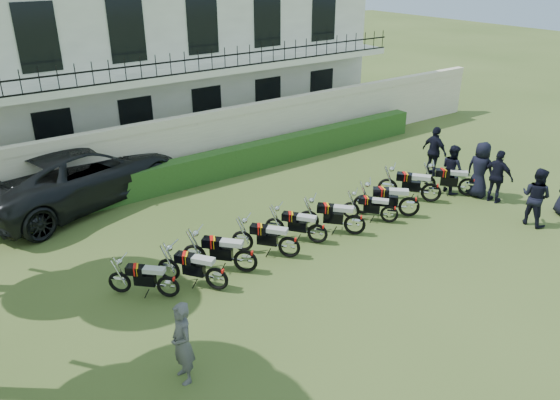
{
  "coord_description": "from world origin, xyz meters",
  "views": [
    {
      "loc": [
        -8.72,
        -9.33,
        7.62
      ],
      "look_at": [
        -0.9,
        1.57,
        1.5
      ],
      "focal_mm": 35.0,
      "sensor_mm": 36.0,
      "label": 1
    }
  ],
  "objects_px": {
    "motorcycle_2": "(245,256)",
    "motorcycle_3": "(289,242)",
    "suv": "(79,174)",
    "officer_3": "(480,170)",
    "motorcycle_1": "(217,273)",
    "motorcycle_0": "(168,282)",
    "motorcycle_4": "(318,229)",
    "officer_4": "(452,169)",
    "motorcycle_6": "(390,210)",
    "motorcycle_8": "(432,188)",
    "motorcycle_9": "(468,183)",
    "inspector": "(182,343)",
    "motorcycle_7": "(410,202)",
    "officer_5": "(434,151)",
    "officer_2": "(497,177)",
    "officer_1": "(536,197)",
    "motorcycle_5": "(355,220)"
  },
  "relations": [
    {
      "from": "officer_3",
      "to": "motorcycle_4",
      "type": "bearing_deg",
      "value": 77.68
    },
    {
      "from": "motorcycle_7",
      "to": "motorcycle_8",
      "type": "xyz_separation_m",
      "value": [
        1.42,
        0.33,
        0.0
      ]
    },
    {
      "from": "motorcycle_9",
      "to": "motorcycle_8",
      "type": "bearing_deg",
      "value": 122.68
    },
    {
      "from": "officer_3",
      "to": "officer_5",
      "type": "bearing_deg",
      "value": -14.42
    },
    {
      "from": "motorcycle_7",
      "to": "inspector",
      "type": "height_order",
      "value": "inspector"
    },
    {
      "from": "motorcycle_7",
      "to": "officer_2",
      "type": "height_order",
      "value": "officer_2"
    },
    {
      "from": "motorcycle_3",
      "to": "motorcycle_4",
      "type": "xyz_separation_m",
      "value": [
        1.13,
        0.17,
        -0.02
      ]
    },
    {
      "from": "motorcycle_7",
      "to": "officer_3",
      "type": "height_order",
      "value": "officer_3"
    },
    {
      "from": "motorcycle_2",
      "to": "motorcycle_3",
      "type": "xyz_separation_m",
      "value": [
        1.37,
        -0.04,
        -0.02
      ]
    },
    {
      "from": "motorcycle_0",
      "to": "motorcycle_9",
      "type": "height_order",
      "value": "motorcycle_9"
    },
    {
      "from": "suv",
      "to": "inspector",
      "type": "relative_size",
      "value": 4.03
    },
    {
      "from": "motorcycle_3",
      "to": "suv",
      "type": "relative_size",
      "value": 0.22
    },
    {
      "from": "motorcycle_4",
      "to": "officer_4",
      "type": "height_order",
      "value": "officer_4"
    },
    {
      "from": "motorcycle_7",
      "to": "officer_2",
      "type": "xyz_separation_m",
      "value": [
        3.2,
        -0.86,
        0.38
      ]
    },
    {
      "from": "motorcycle_1",
      "to": "motorcycle_9",
      "type": "xyz_separation_m",
      "value": [
        9.76,
        0.01,
        0.02
      ]
    },
    {
      "from": "motorcycle_4",
      "to": "motorcycle_7",
      "type": "bearing_deg",
      "value": -42.38
    },
    {
      "from": "motorcycle_5",
      "to": "motorcycle_8",
      "type": "height_order",
      "value": "motorcycle_8"
    },
    {
      "from": "motorcycle_5",
      "to": "inspector",
      "type": "xyz_separation_m",
      "value": [
        -6.75,
        -2.47,
        0.36
      ]
    },
    {
      "from": "officer_5",
      "to": "motorcycle_0",
      "type": "bearing_deg",
      "value": 100.13
    },
    {
      "from": "motorcycle_3",
      "to": "motorcycle_6",
      "type": "distance_m",
      "value": 3.74
    },
    {
      "from": "motorcycle_8",
      "to": "officer_2",
      "type": "height_order",
      "value": "officer_2"
    },
    {
      "from": "motorcycle_1",
      "to": "motorcycle_0",
      "type": "bearing_deg",
      "value": 124.23
    },
    {
      "from": "suv",
      "to": "officer_1",
      "type": "height_order",
      "value": "suv"
    },
    {
      "from": "motorcycle_3",
      "to": "motorcycle_8",
      "type": "bearing_deg",
      "value": -37.98
    },
    {
      "from": "officer_2",
      "to": "officer_1",
      "type": "bearing_deg",
      "value": 155.54
    },
    {
      "from": "motorcycle_3",
      "to": "motorcycle_6",
      "type": "xyz_separation_m",
      "value": [
        3.74,
        -0.1,
        -0.05
      ]
    },
    {
      "from": "motorcycle_1",
      "to": "suv",
      "type": "xyz_separation_m",
      "value": [
        -1.01,
        7.31,
        0.48
      ]
    },
    {
      "from": "motorcycle_4",
      "to": "motorcycle_6",
      "type": "bearing_deg",
      "value": -42.67
    },
    {
      "from": "suv",
      "to": "officer_3",
      "type": "height_order",
      "value": "suv"
    },
    {
      "from": "inspector",
      "to": "officer_3",
      "type": "xyz_separation_m",
      "value": [
        12.09,
        2.15,
        0.1
      ]
    },
    {
      "from": "suv",
      "to": "officer_5",
      "type": "bearing_deg",
      "value": -133.35
    },
    {
      "from": "motorcycle_8",
      "to": "motorcycle_3",
      "type": "bearing_deg",
      "value": 143.71
    },
    {
      "from": "motorcycle_6",
      "to": "officer_2",
      "type": "height_order",
      "value": "officer_2"
    },
    {
      "from": "motorcycle_2",
      "to": "motorcycle_5",
      "type": "bearing_deg",
      "value": -44.08
    },
    {
      "from": "officer_1",
      "to": "officer_5",
      "type": "distance_m",
      "value": 4.49
    },
    {
      "from": "motorcycle_4",
      "to": "officer_5",
      "type": "distance_m",
      "value": 7.02
    },
    {
      "from": "motorcycle_1",
      "to": "motorcycle_9",
      "type": "bearing_deg",
      "value": -35.39
    },
    {
      "from": "motorcycle_0",
      "to": "motorcycle_4",
      "type": "relative_size",
      "value": 0.86
    },
    {
      "from": "motorcycle_2",
      "to": "suv",
      "type": "distance_m",
      "value": 7.33
    },
    {
      "from": "motorcycle_7",
      "to": "officer_3",
      "type": "bearing_deg",
      "value": -50.91
    },
    {
      "from": "officer_4",
      "to": "motorcycle_4",
      "type": "bearing_deg",
      "value": 108.47
    },
    {
      "from": "officer_4",
      "to": "motorcycle_7",
      "type": "bearing_deg",
      "value": 118.06
    },
    {
      "from": "motorcycle_3",
      "to": "officer_2",
      "type": "bearing_deg",
      "value": -47.07
    },
    {
      "from": "motorcycle_7",
      "to": "motorcycle_8",
      "type": "distance_m",
      "value": 1.46
    },
    {
      "from": "motorcycle_9",
      "to": "suv",
      "type": "xyz_separation_m",
      "value": [
        -10.77,
        7.3,
        0.46
      ]
    },
    {
      "from": "motorcycle_0",
      "to": "inspector",
      "type": "height_order",
      "value": "inspector"
    },
    {
      "from": "motorcycle_0",
      "to": "motorcycle_4",
      "type": "height_order",
      "value": "motorcycle_4"
    },
    {
      "from": "suv",
      "to": "motorcycle_6",
      "type": "bearing_deg",
      "value": -153.41
    },
    {
      "from": "motorcycle_9",
      "to": "motorcycle_1",
      "type": "bearing_deg",
      "value": 138.05
    },
    {
      "from": "officer_3",
      "to": "suv",
      "type": "bearing_deg",
      "value": 48.58
    }
  ]
}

